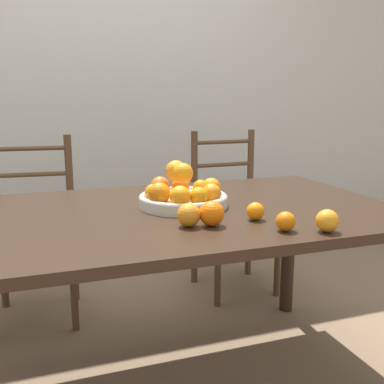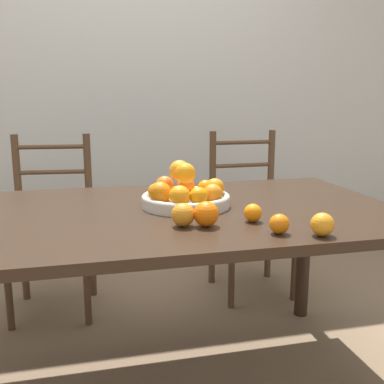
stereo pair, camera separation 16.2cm
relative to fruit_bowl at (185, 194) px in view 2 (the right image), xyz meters
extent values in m
plane|color=#7F664C|center=(-0.09, -0.04, -0.78)|extent=(12.00, 12.00, 0.00)
cube|color=beige|center=(-0.09, 1.52, 0.52)|extent=(8.00, 0.06, 2.60)
cube|color=black|center=(-0.09, -0.04, -0.07)|extent=(1.77, 1.01, 0.03)
cylinder|color=black|center=(0.72, 0.39, -0.43)|extent=(0.07, 0.07, 0.69)
cylinder|color=beige|center=(0.00, 0.00, -0.03)|extent=(0.34, 0.34, 0.04)
torus|color=beige|center=(0.00, 0.00, -0.01)|extent=(0.34, 0.34, 0.02)
sphere|color=orange|center=(0.12, 0.00, 0.02)|extent=(0.08, 0.08, 0.08)
sphere|color=orange|center=(0.10, 0.07, 0.01)|extent=(0.06, 0.06, 0.06)
sphere|color=orange|center=(0.03, 0.11, 0.01)|extent=(0.07, 0.07, 0.07)
sphere|color=orange|center=(-0.06, 0.10, 0.02)|extent=(0.08, 0.08, 0.08)
sphere|color=orange|center=(-0.11, 0.04, 0.01)|extent=(0.06, 0.06, 0.06)
sphere|color=orange|center=(-0.11, -0.05, 0.02)|extent=(0.08, 0.08, 0.08)
sphere|color=orange|center=(-0.05, -0.11, 0.02)|extent=(0.08, 0.08, 0.08)
sphere|color=orange|center=(0.02, -0.11, 0.01)|extent=(0.07, 0.07, 0.07)
sphere|color=orange|center=(0.09, -0.08, 0.01)|extent=(0.07, 0.07, 0.07)
sphere|color=orange|center=(0.00, 0.00, 0.07)|extent=(0.06, 0.06, 0.06)
sphere|color=orange|center=(-0.01, 0.05, 0.08)|extent=(0.08, 0.08, 0.08)
sphere|color=orange|center=(0.00, 0.00, 0.08)|extent=(0.08, 0.08, 0.08)
sphere|color=orange|center=(0.00, -0.29, -0.01)|extent=(0.08, 0.08, 0.08)
sphere|color=orange|center=(0.17, -0.27, -0.02)|extent=(0.06, 0.06, 0.06)
sphere|color=orange|center=(-0.07, -0.27, -0.01)|extent=(0.08, 0.08, 0.08)
sphere|color=orange|center=(0.20, -0.42, -0.02)|extent=(0.06, 0.06, 0.06)
sphere|color=orange|center=(0.32, -0.47, -0.01)|extent=(0.07, 0.07, 0.07)
cylinder|color=#513823|center=(-0.77, 0.58, -0.55)|extent=(0.04, 0.04, 0.45)
cylinder|color=#513823|center=(-0.39, 0.54, -0.55)|extent=(0.04, 0.04, 0.45)
cylinder|color=#513823|center=(-0.74, 0.93, -0.30)|extent=(0.04, 0.04, 0.95)
cylinder|color=#513823|center=(-0.36, 0.90, -0.30)|extent=(0.04, 0.04, 0.95)
cube|color=#513823|center=(-0.56, 0.74, -0.31)|extent=(0.45, 0.44, 0.04)
cylinder|color=#513823|center=(-0.55, 0.92, -0.18)|extent=(0.38, 0.06, 0.02)
cylinder|color=#513823|center=(-0.55, 0.92, -0.04)|extent=(0.38, 0.06, 0.02)
cylinder|color=#513823|center=(-0.55, 0.92, 0.10)|extent=(0.38, 0.06, 0.02)
cylinder|color=#513823|center=(0.38, 0.55, -0.55)|extent=(0.04, 0.04, 0.45)
cylinder|color=#513823|center=(0.76, 0.56, -0.55)|extent=(0.04, 0.04, 0.45)
cylinder|color=#513823|center=(0.37, 0.91, -0.30)|extent=(0.04, 0.04, 0.95)
cylinder|color=#513823|center=(0.75, 0.92, -0.30)|extent=(0.04, 0.04, 0.95)
cube|color=#513823|center=(0.57, 0.74, -0.31)|extent=(0.43, 0.41, 0.04)
cylinder|color=#513823|center=(0.56, 0.92, -0.18)|extent=(0.38, 0.03, 0.02)
cylinder|color=#513823|center=(0.56, 0.92, -0.04)|extent=(0.38, 0.03, 0.02)
cylinder|color=#513823|center=(0.56, 0.92, 0.10)|extent=(0.38, 0.03, 0.02)
camera|label=1|loc=(-0.52, -1.60, 0.36)|focal=42.00mm
camera|label=2|loc=(-0.37, -1.65, 0.36)|focal=42.00mm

